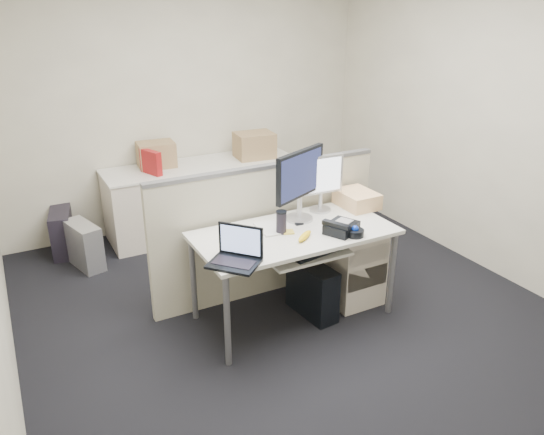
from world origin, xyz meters
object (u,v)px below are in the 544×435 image
desk_phone (341,228)px  desk (294,239)px  laptop (233,249)px  monitor_main (300,186)px

desk_phone → desk: bearing=122.8°
desk → desk_phone: (0.30, -0.18, 0.10)m
laptop → desk_phone: bearing=54.7°
desk_phone → laptop: bearing=159.9°
monitor_main → laptop: 0.91m
monitor_main → desk_phone: (0.15, -0.36, -0.24)m
laptop → desk_phone: laptop is taller
desk → laptop: 0.70m
laptop → desk_phone: size_ratio=1.35×
desk → monitor_main: bearing=50.2°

